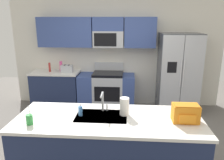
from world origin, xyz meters
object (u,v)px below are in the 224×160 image
(bottle_pink, at_px, (61,66))
(soap_dispenser, at_px, (80,111))
(backpack, at_px, (186,113))
(pepper_mill, at_px, (50,67))
(paper_towel_roll, at_px, (124,106))
(range_oven, at_px, (107,90))
(drink_cup_green, at_px, (29,119))
(refrigerator, at_px, (178,73))
(toaster, at_px, (67,69))
(sink_faucet, at_px, (103,100))

(bottle_pink, xyz_separation_m, soap_dispenser, (1.02, -2.50, -0.06))
(bottle_pink, relative_size, backpack, 0.80)
(pepper_mill, relative_size, paper_towel_roll, 0.92)
(paper_towel_roll, bearing_deg, range_oven, 101.20)
(drink_cup_green, bearing_deg, refrigerator, 48.67)
(soap_dispenser, relative_size, paper_towel_roll, 0.71)
(soap_dispenser, bearing_deg, toaster, 109.36)
(range_oven, bearing_deg, backpack, -64.04)
(pepper_mill, height_order, bottle_pink, bottle_pink)
(toaster, relative_size, bottle_pink, 1.10)
(range_oven, bearing_deg, drink_cup_green, -103.77)
(refrigerator, height_order, backpack, refrigerator)
(soap_dispenser, xyz_separation_m, paper_towel_roll, (0.58, 0.07, 0.05))
(pepper_mill, height_order, soap_dispenser, pepper_mill)
(bottle_pink, distance_m, paper_towel_roll, 2.92)
(paper_towel_roll, bearing_deg, drink_cup_green, -162.62)
(bottle_pink, xyz_separation_m, paper_towel_roll, (1.61, -2.44, -0.01))
(pepper_mill, xyz_separation_m, sink_faucet, (1.58, -2.31, 0.06))
(soap_dispenser, height_order, paper_towel_roll, paper_towel_roll)
(toaster, relative_size, drink_cup_green, 1.14)
(drink_cup_green, xyz_separation_m, backpack, (1.92, 0.21, 0.05))
(range_oven, bearing_deg, paper_towel_roll, -78.80)
(toaster, height_order, drink_cup_green, drink_cup_green)
(range_oven, xyz_separation_m, bottle_pink, (-1.13, 0.03, 0.58))
(range_oven, xyz_separation_m, drink_cup_green, (-0.68, -2.76, 0.52))
(refrigerator, relative_size, backpack, 5.78)
(soap_dispenser, bearing_deg, paper_towel_roll, 6.56)
(pepper_mill, distance_m, paper_towel_roll, 3.05)
(paper_towel_roll, relative_size, backpack, 0.75)
(bottle_pink, distance_m, backpack, 3.50)
(toaster, bearing_deg, pepper_mill, 173.60)
(refrigerator, distance_m, pepper_mill, 3.09)
(paper_towel_roll, distance_m, backpack, 0.78)
(paper_towel_roll, bearing_deg, soap_dispenser, -173.44)
(refrigerator, height_order, sink_faucet, refrigerator)
(range_oven, height_order, paper_towel_roll, paper_towel_roll)
(refrigerator, relative_size, pepper_mill, 8.35)
(range_oven, distance_m, pepper_mill, 1.51)
(drink_cup_green, height_order, soap_dispenser, drink_cup_green)
(soap_dispenser, bearing_deg, sink_faucet, 28.08)
(soap_dispenser, distance_m, backpack, 1.35)
(toaster, xyz_separation_m, paper_towel_roll, (1.43, -2.35, 0.03))
(paper_towel_roll, xyz_separation_m, backpack, (0.76, -0.15, -0.00))
(toaster, bearing_deg, bottle_pink, 153.09)
(range_oven, height_order, soap_dispenser, range_oven)
(bottle_pink, height_order, drink_cup_green, bottle_pink)
(range_oven, bearing_deg, soap_dispenser, -92.53)
(range_oven, distance_m, sink_faucet, 2.41)
(range_oven, xyz_separation_m, refrigerator, (1.69, -0.07, 0.48))
(soap_dispenser, xyz_separation_m, backpack, (1.35, -0.08, 0.05))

